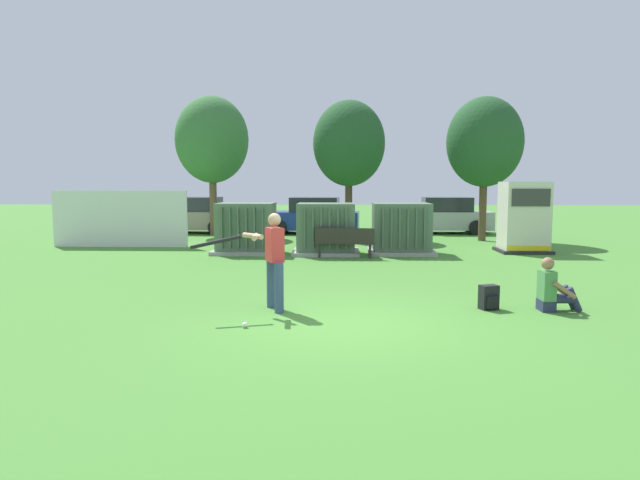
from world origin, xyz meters
TOP-DOWN VIEW (x-y plane):
  - ground_plane at (0.00, 0.00)m, footprint 96.00×96.00m
  - fence_panel at (-7.82, 10.50)m, footprint 4.80×0.12m
  - transformer_west at (-3.06, 8.97)m, footprint 2.10×1.70m
  - transformer_mid_west at (-0.48, 8.81)m, footprint 2.10×1.70m
  - transformer_mid_east at (1.93, 9.00)m, footprint 2.10×1.70m
  - generator_enclosure at (5.96, 9.49)m, footprint 1.60×1.40m
  - park_bench at (0.11, 7.92)m, footprint 1.83×0.59m
  - batter at (-1.23, 0.93)m, footprint 1.55×0.93m
  - sports_ball at (-1.51, -0.27)m, footprint 0.09×0.09m
  - seated_spectator at (3.76, 1.09)m, footprint 0.73×0.55m
  - backpack at (2.67, 1.15)m, footprint 0.37×0.34m
  - tree_left at (-5.54, 15.05)m, footprint 3.12×3.12m
  - tree_center_left at (0.31, 14.11)m, footprint 2.93×2.93m
  - tree_center_right at (5.53, 13.10)m, footprint 2.91×2.91m
  - parked_car_leftmost at (-6.69, 16.07)m, footprint 4.31×2.14m
  - parked_car_left_of_center at (-1.28, 15.94)m, footprint 4.31×2.15m
  - parked_car_right_of_center at (4.64, 16.32)m, footprint 4.24×1.99m

SIDE VIEW (x-z plane):
  - ground_plane at x=0.00m, z-range 0.00..0.00m
  - sports_ball at x=-1.51m, z-range 0.00..0.09m
  - backpack at x=2.67m, z-range -0.01..0.43m
  - seated_spectator at x=3.76m, z-range -0.11..0.86m
  - park_bench at x=0.11m, z-range 0.08..0.99m
  - parked_car_leftmost at x=-6.69m, z-range -0.06..1.56m
  - parked_car_left_of_center at x=-1.28m, z-range -0.06..1.56m
  - parked_car_right_of_center at x=4.64m, z-range -0.06..1.56m
  - transformer_west at x=-3.06m, z-range -0.02..1.60m
  - transformer_mid_west at x=-0.48m, z-range -0.02..1.60m
  - transformer_mid_east at x=1.93m, z-range -0.02..1.60m
  - batter at x=-1.23m, z-range 0.11..1.85m
  - fence_panel at x=-7.82m, z-range 0.00..2.00m
  - generator_enclosure at x=5.96m, z-range -0.01..2.29m
  - tree_center_right at x=5.53m, z-range 1.04..6.60m
  - tree_center_left at x=0.31m, z-range 1.04..6.65m
  - tree_left at x=-5.54m, z-range 1.11..7.06m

